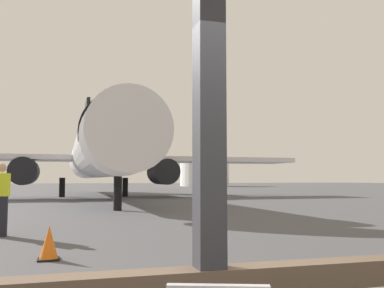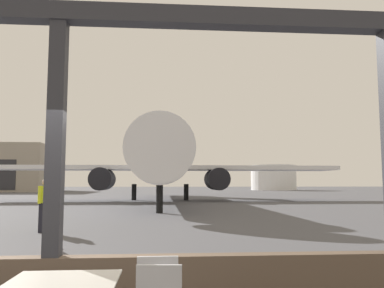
{
  "view_description": "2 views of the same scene",
  "coord_description": "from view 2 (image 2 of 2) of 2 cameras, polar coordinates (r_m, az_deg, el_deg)",
  "views": [
    {
      "loc": [
        -1.01,
        -3.0,
        1.36
      ],
      "look_at": [
        3.89,
        13.69,
        2.77
      ],
      "focal_mm": 40.54,
      "sensor_mm": 36.0,
      "label": 1
    },
    {
      "loc": [
        1.31,
        -4.95,
        1.61
      ],
      "look_at": [
        2.92,
        15.63,
        3.64
      ],
      "focal_mm": 36.74,
      "sensor_mm": 36.0,
      "label": 2
    }
  ],
  "objects": [
    {
      "name": "ground_crew_worker",
      "position": [
        13.78,
        -20.59,
        -8.22
      ],
      "size": [
        0.4,
        0.51,
        1.74
      ],
      "color": "black",
      "rests_on": "ground"
    },
    {
      "name": "airplane",
      "position": [
        34.72,
        -4.61,
        -3.0
      ],
      "size": [
        31.59,
        34.78,
        9.94
      ],
      "color": "silver",
      "rests_on": "ground"
    },
    {
      "name": "ground_plane",
      "position": [
        45.0,
        -6.19,
        -7.64
      ],
      "size": [
        220.0,
        220.0,
        0.0
      ],
      "primitive_type": "plane",
      "color": "#4C4C51"
    },
    {
      "name": "traffic_cone",
      "position": [
        10.16,
        -19.45,
        -12.9
      ],
      "size": [
        0.36,
        0.36,
        0.57
      ],
      "color": "orange",
      "rests_on": "ground"
    },
    {
      "name": "fuel_storage_tank",
      "position": [
        86.57,
        11.74,
        -4.81
      ],
      "size": [
        9.6,
        9.6,
        5.33
      ],
      "primitive_type": "cylinder",
      "color": "white",
      "rests_on": "ground"
    },
    {
      "name": "window_frame",
      "position": [
        5.13,
        -19.46,
        -8.56
      ],
      "size": [
        8.92,
        0.24,
        3.89
      ],
      "color": "brown",
      "rests_on": "ground"
    }
  ]
}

